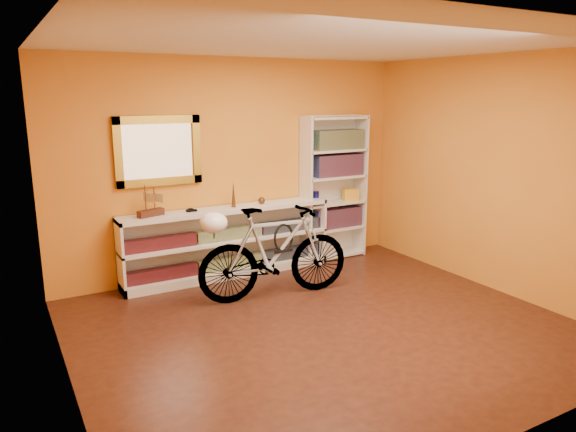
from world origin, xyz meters
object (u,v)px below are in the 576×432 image
bookcase (334,188)px  console_unit (229,242)px  helmet (214,223)px  bicycle (275,252)px

bookcase → console_unit: bearing=-179.1°
console_unit → helmet: (-0.50, -0.81, 0.47)m
console_unit → bookcase: bearing=0.9°
console_unit → bicycle: bicycle is taller
bookcase → bicycle: size_ratio=1.10×
console_unit → bookcase: 1.62m
helmet → bicycle: bearing=-7.5°
bookcase → helmet: bearing=-157.8°
bicycle → bookcase: bearing=-48.8°
console_unit → helmet: bearing=-121.7°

